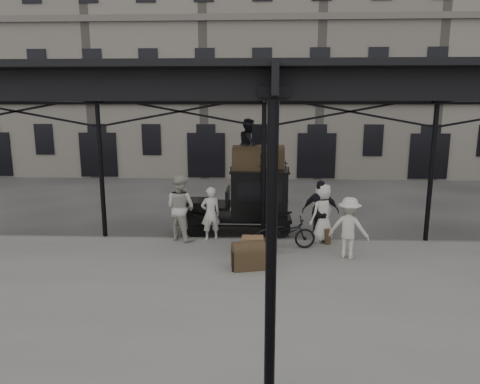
# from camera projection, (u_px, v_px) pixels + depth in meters

# --- Properties ---
(ground) EXTENTS (120.00, 120.00, 0.00)m
(ground) POSITION_uv_depth(u_px,v_px,m) (264.00, 266.00, 11.43)
(ground) COLOR #383533
(ground) RESTS_ON ground
(platform) EXTENTS (28.00, 8.00, 0.15)m
(platform) POSITION_uv_depth(u_px,v_px,m) (265.00, 296.00, 9.46)
(platform) COLOR slate
(platform) RESTS_ON ground
(canopy) EXTENTS (22.50, 9.00, 4.74)m
(canopy) POSITION_uv_depth(u_px,v_px,m) (267.00, 87.00, 8.84)
(canopy) COLOR black
(canopy) RESTS_ON ground
(building_frontage) EXTENTS (64.00, 8.00, 14.00)m
(building_frontage) POSITION_uv_depth(u_px,v_px,m) (261.00, 62.00, 27.69)
(building_frontage) COLOR slate
(building_frontage) RESTS_ON ground
(taxi) EXTENTS (3.65, 1.55, 2.18)m
(taxi) POSITION_uv_depth(u_px,v_px,m) (250.00, 198.00, 14.22)
(taxi) COLOR black
(taxi) RESTS_ON ground
(porter_left) EXTENTS (0.71, 0.59, 1.66)m
(porter_left) POSITION_uv_depth(u_px,v_px,m) (211.00, 214.00, 13.07)
(porter_left) COLOR beige
(porter_left) RESTS_ON platform
(porter_midleft) EXTENTS (1.23, 1.16, 2.02)m
(porter_midleft) POSITION_uv_depth(u_px,v_px,m) (181.00, 208.00, 13.07)
(porter_midleft) COLOR beige
(porter_midleft) RESTS_ON platform
(porter_centre) EXTENTS (1.03, 1.00, 1.78)m
(porter_centre) POSITION_uv_depth(u_px,v_px,m) (322.00, 213.00, 12.91)
(porter_centre) COLOR beige
(porter_centre) RESTS_ON platform
(porter_official) EXTENTS (1.15, 0.61, 1.87)m
(porter_official) POSITION_uv_depth(u_px,v_px,m) (320.00, 211.00, 12.91)
(porter_official) COLOR black
(porter_official) RESTS_ON platform
(porter_right) EXTENTS (1.24, 0.99, 1.67)m
(porter_right) POSITION_uv_depth(u_px,v_px,m) (349.00, 228.00, 11.50)
(porter_right) COLOR beige
(porter_right) RESTS_ON platform
(bicycle) EXTENTS (1.78, 0.72, 0.91)m
(bicycle) POSITION_uv_depth(u_px,v_px,m) (285.00, 233.00, 12.34)
(bicycle) COLOR black
(bicycle) RESTS_ON platform
(porter_roof) EXTENTS (0.67, 0.84, 1.64)m
(porter_roof) POSITION_uv_depth(u_px,v_px,m) (249.00, 144.00, 13.77)
(porter_roof) COLOR black
(porter_roof) RESTS_ON taxi
(steamer_trunk_roof_near) EXTENTS (0.97, 0.66, 0.67)m
(steamer_trunk_roof_near) POSITION_uv_depth(u_px,v_px,m) (247.00, 160.00, 13.72)
(steamer_trunk_roof_near) COLOR #4A3822
(steamer_trunk_roof_near) RESTS_ON taxi
(steamer_trunk_roof_far) EXTENTS (0.94, 0.63, 0.65)m
(steamer_trunk_roof_far) POSITION_uv_depth(u_px,v_px,m) (270.00, 159.00, 14.13)
(steamer_trunk_roof_far) COLOR #4A3822
(steamer_trunk_roof_far) RESTS_ON taxi
(steamer_trunk_platform) EXTENTS (0.91, 0.67, 0.59)m
(steamer_trunk_platform) POSITION_uv_depth(u_px,v_px,m) (248.00, 257.00, 10.82)
(steamer_trunk_platform) COLOR #4A3822
(steamer_trunk_platform) RESTS_ON platform
(wicker_hamper) EXTENTS (0.60, 0.46, 0.50)m
(wicker_hamper) POSITION_uv_depth(u_px,v_px,m) (253.00, 246.00, 11.86)
(wicker_hamper) COLOR #946944
(wicker_hamper) RESTS_ON platform
(suitcase_upright) EXTENTS (0.28, 0.62, 0.45)m
(suitcase_upright) POSITION_uv_depth(u_px,v_px,m) (325.00, 235.00, 12.98)
(suitcase_upright) COLOR #4A3822
(suitcase_upright) RESTS_ON platform
(suitcase_flat) EXTENTS (0.60, 0.17, 0.40)m
(suitcase_flat) POSITION_uv_depth(u_px,v_px,m) (257.00, 245.00, 12.09)
(suitcase_flat) COLOR #4A3822
(suitcase_flat) RESTS_ON platform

